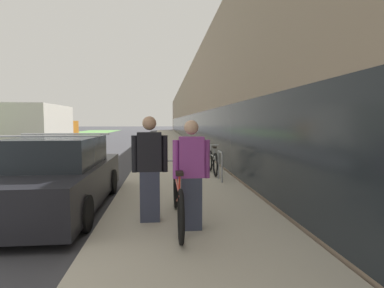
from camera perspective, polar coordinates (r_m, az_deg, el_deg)
The scene contains 10 objects.
sidewalk_slab at distance 24.68m, azimuth -4.31°, elevation 0.24°, with size 3.22×70.00×0.10m.
storefront_facade at distance 33.42m, azimuth 6.89°, elevation 6.49°, with size 10.01×70.00×6.19m.
lawn_strip at distance 31.02m, azimuth -27.97°, elevation 0.51°, with size 6.35×70.00×0.03m.
tandem_bicycle at distance 5.07m, azimuth -2.73°, elevation -10.36°, with size 0.52×2.52×0.96m.
person_rider at distance 4.69m, azimuth -0.13°, elevation -5.88°, with size 0.58×0.23×1.71m.
person_bystander at distance 5.11m, azimuth -8.04°, elevation -4.69°, with size 0.60×0.24×1.78m.
bike_rack_hoop at distance 8.60m, azimuth 5.41°, elevation -3.58°, with size 0.05×0.60×0.84m.
cruiser_bike_nearest at distance 9.70m, azimuth 3.96°, elevation -3.42°, with size 0.52×1.76×0.92m.
parked_sedan_curbside at distance 6.63m, azimuth -23.94°, elevation -5.76°, with size 1.83×4.33×1.54m.
moving_truck at distance 19.31m, azimuth -26.48°, elevation 2.61°, with size 2.38×6.30×2.71m.
Camera 1 is at (4.68, -3.62, 1.79)m, focal length 28.00 mm.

